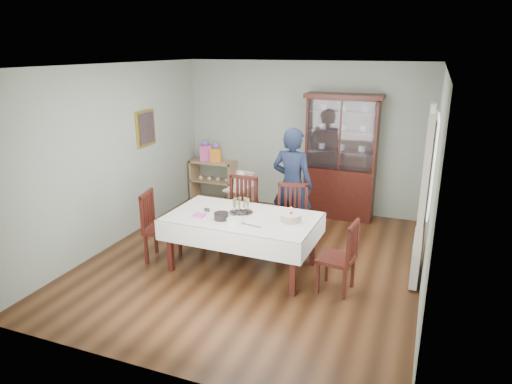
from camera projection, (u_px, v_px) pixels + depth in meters
The scene contains 25 objects.
floor at pixel (254, 261), 6.52m from camera, with size 5.00×5.00×0.00m, color #593319.
room_shell at pixel (267, 137), 6.47m from camera, with size 5.00×5.00×5.00m.
dining_table at pixel (243, 242), 6.21m from camera, with size 2.03×1.20×0.76m.
china_cabinet at pixel (341, 155), 7.93m from camera, with size 1.30×0.48×2.18m.
sideboard at pixel (213, 180), 9.02m from camera, with size 0.90×0.38×0.80m.
picture_frame at pixel (146, 128), 7.49m from camera, with size 0.04×0.48×0.58m, color gold.
window at pixel (432, 165), 5.55m from camera, with size 0.04×1.02×1.22m, color white.
curtain_left at pixel (424, 186), 5.05m from camera, with size 0.07×0.30×1.55m, color silver.
curtain_right at pixel (427, 161), 6.16m from camera, with size 0.07×0.30×1.55m, color silver.
radiator at pixel (416, 257), 5.95m from camera, with size 0.10×0.80×0.55m, color white.
chair_far_left at pixel (238, 227), 6.92m from camera, with size 0.50×0.50×1.06m.
chair_far_right at pixel (291, 235), 6.65m from camera, with size 0.56×0.56×1.03m.
chair_end_left at pixel (162, 240), 6.50m from camera, with size 0.53×0.53×1.00m.
chair_end_right at pixel (337, 270), 5.65m from camera, with size 0.46×0.46×0.93m.
woman at pixel (292, 185), 6.99m from camera, with size 0.65×0.43×1.79m, color #161D32.
high_chair at pixel (241, 208), 7.51m from camera, with size 0.54×0.54×1.02m.
champagne_tray at pixel (241, 209), 6.18m from camera, with size 0.33×0.33×0.20m.
birthday_cake at pixel (291, 218), 5.87m from camera, with size 0.31×0.31×0.21m.
plate_stack_dark at pixel (221, 216), 5.97m from camera, with size 0.19×0.19×0.09m, color black.
plate_stack_white at pixel (234, 222), 5.78m from camera, with size 0.20×0.20×0.08m, color white.
napkin_stack at pixel (199, 215), 6.10m from camera, with size 0.16×0.16×0.02m, color #EA56AD.
cutlery at pixel (205, 210), 6.32m from camera, with size 0.11×0.16×0.01m, color silver, non-canonical shape.
cake_knife at pixel (251, 225), 5.77m from camera, with size 0.29×0.03×0.01m, color silver.
gift_bag_pink at pixel (206, 151), 8.88m from camera, with size 0.26×0.22×0.41m.
gift_bag_orange at pixel (216, 153), 8.81m from camera, with size 0.23×0.18×0.37m.
Camera 1 is at (2.15, -5.51, 2.91)m, focal length 32.00 mm.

